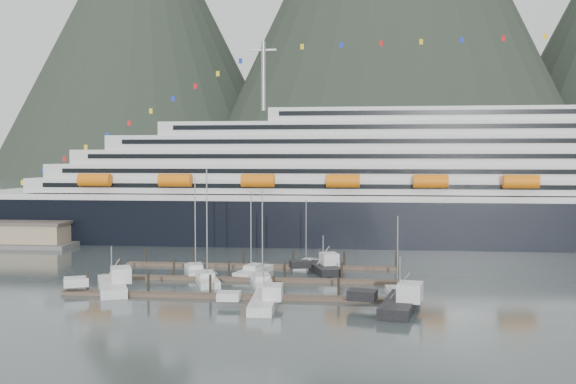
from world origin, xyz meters
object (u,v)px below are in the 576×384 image
object	(u,v)px
sailboat_a	(195,271)
trawler_c	(263,301)
trawler_e	(322,267)
sailboat_c	(254,272)
sailboat_d	(262,283)
sailboat_h	(396,293)
trawler_a	(111,285)
cruise_ship	(438,190)
sailboat_b	(206,280)
sailboat_f	(308,265)
trawler_d	(399,303)

from	to	relation	value
sailboat_a	trawler_c	bearing A→B (deg)	-166.61
trawler_c	trawler_e	distance (m)	27.75
sailboat_c	sailboat_d	bearing A→B (deg)	-149.05
sailboat_a	trawler_c	world-z (taller)	sailboat_a
sailboat_a	sailboat_h	distance (m)	35.51
sailboat_d	trawler_a	size ratio (longest dim) A/B	1.13
cruise_ship	sailboat_h	size ratio (longest dim) A/B	17.93
sailboat_b	sailboat_d	distance (m)	9.01
trawler_a	trawler_e	distance (m)	35.34
sailboat_d	trawler_a	distance (m)	22.21
cruise_ship	sailboat_f	bearing A→B (deg)	-125.07
sailboat_h	sailboat_c	bearing A→B (deg)	51.49
trawler_d	trawler_e	world-z (taller)	trawler_d
sailboat_h	trawler_a	bearing A→B (deg)	85.67
cruise_ship	trawler_c	size ratio (longest dim) A/B	17.25
sailboat_b	trawler_a	size ratio (longest dim) A/B	1.36
cruise_ship	sailboat_h	bearing A→B (deg)	-101.15
cruise_ship	sailboat_c	xyz separation A→B (m)	(-34.76, -46.37, -11.60)
trawler_a	trawler_c	size ratio (longest dim) A/B	1.10
trawler_c	trawler_d	size ratio (longest dim) A/B	0.92
trawler_c	trawler_a	bearing A→B (deg)	68.44
cruise_ship	trawler_c	world-z (taller)	cruise_ship
sailboat_a	sailboat_b	xyz separation A→B (m)	(3.71, -7.47, 0.01)
trawler_d	cruise_ship	bearing A→B (deg)	0.96
trawler_a	trawler_d	xyz separation A→B (m)	(41.10, -7.90, 0.04)
cruise_ship	trawler_d	bearing A→B (deg)	-99.87
sailboat_f	trawler_c	distance (m)	32.37
trawler_a	trawler_c	xyz separation A→B (m)	(23.61, -7.93, -0.09)
sailboat_c	trawler_c	world-z (taller)	sailboat_c
sailboat_f	sailboat_c	bearing A→B (deg)	150.73
trawler_c	sailboat_d	bearing A→B (deg)	6.26
sailboat_c	trawler_a	size ratio (longest dim) A/B	1.08
sailboat_a	trawler_a	bearing A→B (deg)	130.78
sailboat_b	trawler_c	bearing A→B (deg)	-164.43
sailboat_c	trawler_e	world-z (taller)	sailboat_c
sailboat_c	trawler_e	size ratio (longest dim) A/B	1.29
sailboat_a	sailboat_f	xyz separation A→B (m)	(18.09, 9.09, -0.05)
trawler_e	sailboat_f	bearing A→B (deg)	9.84
trawler_c	trawler_e	world-z (taller)	trawler_e
trawler_d	sailboat_c	bearing A→B (deg)	54.64
sailboat_c	sailboat_h	world-z (taller)	sailboat_c
sailboat_d	trawler_a	world-z (taller)	sailboat_d
sailboat_c	sailboat_h	size ratio (longest dim) A/B	1.23
trawler_a	sailboat_a	bearing A→B (deg)	-53.80
sailboat_b	sailboat_f	size ratio (longest dim) A/B	1.47
sailboat_a	sailboat_h	bearing A→B (deg)	-132.98
sailboat_d	trawler_a	bearing A→B (deg)	91.74
sailboat_c	trawler_a	xyz separation A→B (m)	(-18.52, -15.65, 0.47)
sailboat_a	cruise_ship	bearing A→B (deg)	-63.04
sailboat_f	sailboat_d	bearing A→B (deg)	177.52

